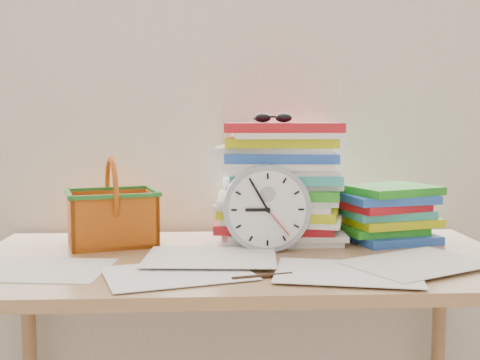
{
  "coord_description": "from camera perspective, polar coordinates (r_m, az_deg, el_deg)",
  "views": [
    {
      "loc": [
        -0.09,
        0.06,
        1.11
      ],
      "look_at": [
        -0.01,
        1.6,
        0.95
      ],
      "focal_mm": 45.0,
      "sensor_mm": 36.0,
      "label": 1
    }
  ],
  "objects": [
    {
      "name": "basket",
      "position": [
        1.75,
        -12.05,
        -2.02
      ],
      "size": [
        0.29,
        0.25,
        0.25
      ],
      "primitive_type": null,
      "rotation": [
        0.0,
        0.0,
        0.28
      ],
      "color": "#D26114",
      "rests_on": "desk"
    },
    {
      "name": "sunglasses",
      "position": [
        1.76,
        3.16,
        5.92
      ],
      "size": [
        0.15,
        0.14,
        0.03
      ],
      "primitive_type": null,
      "rotation": [
        0.0,
        0.0,
        -0.26
      ],
      "color": "black",
      "rests_on": "paper_stack"
    },
    {
      "name": "paper_stack",
      "position": [
        1.78,
        3.78,
        -0.16
      ],
      "size": [
        0.4,
        0.34,
        0.35
      ],
      "primitive_type": null,
      "rotation": [
        0.0,
        0.0,
        -0.14
      ],
      "color": "white",
      "rests_on": "desk"
    },
    {
      "name": "clock",
      "position": [
        1.63,
        2.54,
        -2.68
      ],
      "size": [
        0.24,
        0.05,
        0.24
      ],
      "primitive_type": "cylinder",
      "rotation": [
        1.57,
        0.0,
        0.0
      ],
      "color": "#9AA1AC",
      "rests_on": "desk"
    },
    {
      "name": "book_stack",
      "position": [
        1.82,
        13.78,
        -3.09
      ],
      "size": [
        0.33,
        0.29,
        0.16
      ],
      "primitive_type": null,
      "rotation": [
        0.0,
        0.0,
        0.33
      ],
      "color": "white",
      "rests_on": "desk"
    },
    {
      "name": "desk",
      "position": [
        1.6,
        0.3,
        -9.88
      ],
      "size": [
        1.4,
        0.7,
        0.75
      ],
      "color": "#9F754A",
      "rests_on": "ground"
    },
    {
      "name": "scattered_papers",
      "position": [
        1.58,
        0.31,
        -7.07
      ],
      "size": [
        1.26,
        0.42,
        0.02
      ],
      "primitive_type": null,
      "color": "white",
      "rests_on": "desk"
    },
    {
      "name": "curtain",
      "position": [
        1.93,
        -0.35,
        11.53
      ],
      "size": [
        2.4,
        0.01,
        2.5
      ],
      "primitive_type": "cube",
      "color": "white",
      "rests_on": "room_shell"
    },
    {
      "name": "pen",
      "position": [
        1.38,
        2.14,
        -9.11
      ],
      "size": [
        0.14,
        0.05,
        0.01
      ],
      "primitive_type": "cylinder",
      "rotation": [
        0.0,
        1.57,
        0.26
      ],
      "color": "black",
      "rests_on": "desk"
    }
  ]
}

